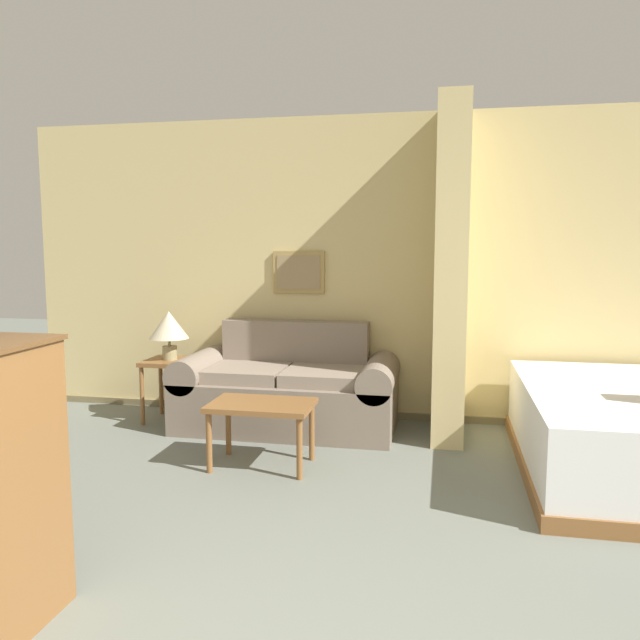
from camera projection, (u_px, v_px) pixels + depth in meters
wall_back at (394, 270)px, 5.36m from camera, size 6.65×0.16×2.60m
wall_partition_pillar at (451, 272)px, 4.83m from camera, size 0.24×0.77×2.60m
couch at (288, 390)px, 5.16m from camera, size 1.80×0.84×0.86m
coffee_table at (262, 411)px, 4.23m from camera, size 0.70×0.46×0.45m
side_table at (170, 371)px, 5.35m from camera, size 0.41×0.41×0.53m
table_lamp at (169, 327)px, 5.31m from camera, size 0.33×0.33×0.42m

